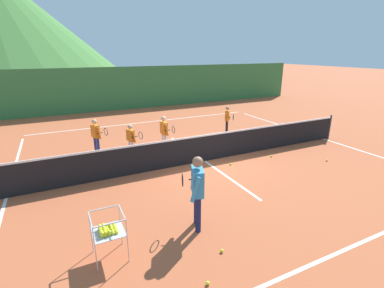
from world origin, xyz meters
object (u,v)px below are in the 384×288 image
object	(u,v)px
tennis_ball_7	(271,156)
student_2	(164,130)
tennis_ball_4	(327,160)
student_3	(227,117)
tennis_ball_1	(231,164)
tennis_net	(205,148)
ball_cart	(107,230)
student_1	(131,137)
tennis_ball_3	(222,251)
tennis_ball_6	(208,283)
instructor	(197,186)
student_0	(96,133)

from	to	relation	value
tennis_ball_7	student_2	bearing A→B (deg)	143.58
tennis_ball_4	tennis_ball_7	bearing A→B (deg)	141.06
tennis_ball_4	student_3	bearing A→B (deg)	104.87
tennis_ball_1	tennis_ball_7	bearing A→B (deg)	-1.12
student_3	student_2	bearing A→B (deg)	-164.21
tennis_net	tennis_ball_7	xyz separation A→B (m)	(2.39, -0.74, -0.47)
ball_cart	tennis_ball_7	world-z (taller)	ball_cart
student_2	tennis_ball_1	bearing A→B (deg)	-57.73
student_2	tennis_ball_1	distance (m)	2.91
tennis_ball_1	tennis_ball_7	size ratio (longest dim) A/B	1.00
student_1	tennis_ball_7	distance (m)	5.18
student_1	tennis_ball_3	world-z (taller)	student_1
tennis_ball_6	student_3	bearing A→B (deg)	55.18
tennis_net	instructor	world-z (taller)	instructor
tennis_net	tennis_ball_3	size ratio (longest dim) A/B	186.22
student_3	tennis_ball_6	distance (m)	9.24
tennis_net	student_2	size ratio (longest dim) A/B	9.26
student_3	tennis_ball_6	world-z (taller)	student_3
tennis_ball_4	tennis_ball_6	distance (m)	7.12
student_3	tennis_ball_4	xyz separation A→B (m)	(1.22, -4.59, -0.74)
ball_cart	student_0	bearing A→B (deg)	83.58
tennis_ball_1	tennis_ball_7	world-z (taller)	same
ball_cart	student_1	bearing A→B (deg)	70.85
tennis_net	student_3	xyz separation A→B (m)	(2.65, 2.66, 0.27)
ball_cart	tennis_ball_6	distance (m)	2.02
ball_cart	tennis_ball_7	size ratio (longest dim) A/B	13.22
student_2	tennis_ball_1	xyz separation A→B (m)	(1.50, -2.37, -0.79)
student_1	student_3	xyz separation A→B (m)	(4.83, 1.06, 0.04)
tennis_ball_3	tennis_ball_7	world-z (taller)	same
student_0	student_2	size ratio (longest dim) A/B	0.98
tennis_net	tennis_ball_3	xyz separation A→B (m)	(-1.97, -4.32, -0.47)
tennis_net	student_3	size ratio (longest dim) A/B	9.91
student_2	tennis_ball_7	world-z (taller)	student_2
ball_cart	student_2	bearing A→B (deg)	59.17
student_2	tennis_net	bearing A→B (deg)	-62.56
tennis_net	student_1	world-z (taller)	student_1
instructor	tennis_ball_1	xyz separation A→B (m)	(2.66, 2.66, -0.97)
student_3	tennis_ball_3	world-z (taller)	student_3
student_0	tennis_ball_6	distance (m)	7.39
instructor	student_3	size ratio (longest dim) A/B	1.30
student_2	tennis_ball_6	distance (m)	6.84
tennis_ball_1	student_3	bearing A→B (deg)	59.05
tennis_ball_7	tennis_ball_3	bearing A→B (deg)	-140.62
tennis_net	tennis_ball_7	size ratio (longest dim) A/B	186.22
student_2	ball_cart	distance (m)	6.01
student_1	student_2	size ratio (longest dim) A/B	0.88
student_3	tennis_ball_7	size ratio (longest dim) A/B	18.79
tennis_net	student_3	distance (m)	3.77
instructor	tennis_ball_1	distance (m)	3.88
student_1	student_2	bearing A→B (deg)	2.90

